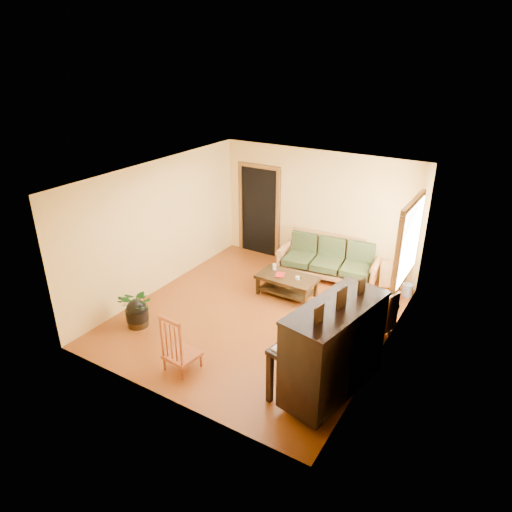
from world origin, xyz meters
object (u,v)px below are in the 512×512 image
Objects in this scene: footstool at (137,316)px; armchair at (367,312)px; sofa at (328,259)px; piano at (333,351)px; red_chair at (181,342)px; coffee_table at (287,286)px; ceramic_crock at (407,290)px; potted_plant at (138,306)px.

armchair is at bearing 27.61° from footstool.
armchair is 3.98m from footstool.
armchair is (1.39, -1.59, -0.02)m from sofa.
piano is 2.26m from red_chair.
piano is (1.46, -3.29, 0.28)m from sofa.
armchair is 0.87× the size of red_chair.
sofa is at bearing 124.90° from piano.
coffee_table reaches higher than ceramic_crock.
piano reaches higher than ceramic_crock.
potted_plant is at bearing -128.90° from sofa.
potted_plant is at bearing -133.28° from armchair.
potted_plant is at bearing 163.69° from red_chair.
potted_plant is (-3.52, -1.79, -0.07)m from armchair.
piano reaches higher than armchair.
red_chair is (-0.30, -2.83, 0.28)m from coffee_table.
sofa is 4.00m from potted_plant.
potted_plant is (-2.14, -3.38, -0.09)m from sofa.
potted_plant is at bearing -167.69° from piano.
coffee_table is 2.90m from footstool.
ceramic_crock is 0.37× the size of potted_plant.
red_chair is (1.45, -0.51, 0.30)m from footstool.
potted_plant is (-0.01, 0.05, 0.16)m from footstool.
sofa is 4.05m from footstool.
ceramic_crock is at bearing 42.48° from potted_plant.
sofa is 5.23× the size of footstool.
red_chair reaches higher than footstool.
piano reaches higher than footstool.
armchair reaches higher than coffee_table.
footstool is 0.17m from potted_plant.
potted_plant is (-1.76, -2.26, 0.14)m from coffee_table.
piano is at bearing 1.36° from potted_plant.
ceramic_crock is at bearing 42.97° from footstool.
sofa is 2.12× the size of red_chair.
footstool is (-3.59, -0.14, -0.53)m from piano.
footstool is (-1.75, -2.32, -0.02)m from coffee_table.
sofa is at bearing -176.42° from ceramic_crock.
coffee_table is 0.71× the size of piano.
footstool is 1.56m from red_chair.
footstool is at bearing 165.48° from red_chair.
sofa reaches higher than coffee_table.
piano is at bearing 2.22° from footstool.
sofa is 7.96× the size of ceramic_crock.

